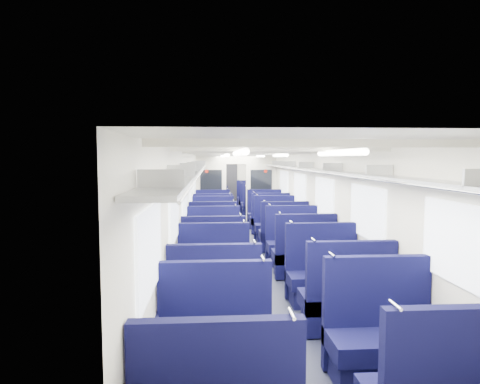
# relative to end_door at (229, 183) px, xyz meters

# --- Properties ---
(floor) EXTENTS (2.80, 18.00, 0.01)m
(floor) POSITION_rel_end_door_xyz_m (0.00, -8.94, -1.00)
(floor) COLOR black
(floor) RESTS_ON ground
(ceiling) EXTENTS (2.80, 18.00, 0.01)m
(ceiling) POSITION_rel_end_door_xyz_m (0.00, -8.94, 1.35)
(ceiling) COLOR white
(ceiling) RESTS_ON wall_left
(wall_left) EXTENTS (0.02, 18.00, 2.35)m
(wall_left) POSITION_rel_end_door_xyz_m (-1.40, -8.94, 0.18)
(wall_left) COLOR silver
(wall_left) RESTS_ON floor
(dado_left) EXTENTS (0.03, 17.90, 0.70)m
(dado_left) POSITION_rel_end_door_xyz_m (-1.39, -8.94, -0.65)
(dado_left) COLOR black
(dado_left) RESTS_ON floor
(wall_right) EXTENTS (0.02, 18.00, 2.35)m
(wall_right) POSITION_rel_end_door_xyz_m (1.40, -8.94, 0.18)
(wall_right) COLOR silver
(wall_right) RESTS_ON floor
(dado_right) EXTENTS (0.03, 17.90, 0.70)m
(dado_right) POSITION_rel_end_door_xyz_m (1.39, -8.94, -0.65)
(dado_right) COLOR black
(dado_right) RESTS_ON floor
(wall_far) EXTENTS (2.80, 0.02, 2.35)m
(wall_far) POSITION_rel_end_door_xyz_m (0.00, 0.06, 0.18)
(wall_far) COLOR silver
(wall_far) RESTS_ON floor
(luggage_rack_left) EXTENTS (0.36, 17.40, 0.18)m
(luggage_rack_left) POSITION_rel_end_door_xyz_m (-1.21, -8.94, 0.97)
(luggage_rack_left) COLOR #B2B5BA
(luggage_rack_left) RESTS_ON wall_left
(luggage_rack_right) EXTENTS (0.36, 17.40, 0.18)m
(luggage_rack_right) POSITION_rel_end_door_xyz_m (1.21, -8.94, 0.97)
(luggage_rack_right) COLOR #B2B5BA
(luggage_rack_right) RESTS_ON wall_right
(windows) EXTENTS (2.78, 15.60, 0.75)m
(windows) POSITION_rel_end_door_xyz_m (0.00, -9.40, 0.42)
(windows) COLOR white
(windows) RESTS_ON wall_left
(ceiling_fittings) EXTENTS (2.70, 16.06, 0.11)m
(ceiling_fittings) POSITION_rel_end_door_xyz_m (0.00, -9.20, 1.29)
(ceiling_fittings) COLOR silver
(ceiling_fittings) RESTS_ON ceiling
(end_door) EXTENTS (0.75, 0.06, 2.00)m
(end_door) POSITION_rel_end_door_xyz_m (0.00, 0.00, 0.00)
(end_door) COLOR black
(end_door) RESTS_ON floor
(bulkhead) EXTENTS (2.80, 0.10, 2.35)m
(bulkhead) POSITION_rel_end_door_xyz_m (-0.00, -5.47, 0.23)
(bulkhead) COLOR silver
(bulkhead) RESTS_ON floor
(seat_2) EXTENTS (1.11, 0.61, 1.24)m
(seat_2) POSITION_rel_end_door_xyz_m (-0.83, -16.14, -0.62)
(seat_2) COLOR #0B0C37
(seat_2) RESTS_ON floor
(seat_3) EXTENTS (1.11, 0.61, 1.24)m
(seat_3) POSITION_rel_end_door_xyz_m (0.83, -16.05, -0.62)
(seat_3) COLOR #0B0C37
(seat_3) RESTS_ON floor
(seat_4) EXTENTS (1.11, 0.61, 1.24)m
(seat_4) POSITION_rel_end_door_xyz_m (-0.83, -15.03, -0.62)
(seat_4) COLOR #0B0C37
(seat_4) RESTS_ON floor
(seat_5) EXTENTS (1.11, 0.61, 1.24)m
(seat_5) POSITION_rel_end_door_xyz_m (0.83, -14.96, -0.62)
(seat_5) COLOR #0B0C37
(seat_5) RESTS_ON floor
(seat_6) EXTENTS (1.11, 0.61, 1.24)m
(seat_6) POSITION_rel_end_door_xyz_m (-0.83, -13.74, -0.62)
(seat_6) COLOR #0B0C37
(seat_6) RESTS_ON floor
(seat_7) EXTENTS (1.11, 0.61, 1.24)m
(seat_7) POSITION_rel_end_door_xyz_m (0.83, -13.86, -0.62)
(seat_7) COLOR #0B0C37
(seat_7) RESTS_ON floor
(seat_8) EXTENTS (1.11, 0.61, 1.24)m
(seat_8) POSITION_rel_end_door_xyz_m (-0.83, -12.69, -0.62)
(seat_8) COLOR #0B0C37
(seat_8) RESTS_ON floor
(seat_9) EXTENTS (1.11, 0.61, 1.24)m
(seat_9) POSITION_rel_end_door_xyz_m (0.83, -12.52, -0.62)
(seat_9) COLOR #0B0C37
(seat_9) RESTS_ON floor
(seat_10) EXTENTS (1.11, 0.61, 1.24)m
(seat_10) POSITION_rel_end_door_xyz_m (-0.83, -11.48, -0.62)
(seat_10) COLOR #0B0C37
(seat_10) RESTS_ON floor
(seat_11) EXTENTS (1.11, 0.61, 1.24)m
(seat_11) POSITION_rel_end_door_xyz_m (0.83, -11.49, -0.62)
(seat_11) COLOR #0B0C37
(seat_11) RESTS_ON floor
(seat_12) EXTENTS (1.11, 0.61, 1.24)m
(seat_12) POSITION_rel_end_door_xyz_m (-0.83, -10.25, -0.62)
(seat_12) COLOR #0B0C37
(seat_12) RESTS_ON floor
(seat_13) EXTENTS (1.11, 0.61, 1.24)m
(seat_13) POSITION_rel_end_door_xyz_m (0.83, -10.34, -0.62)
(seat_13) COLOR #0B0C37
(seat_13) RESTS_ON floor
(seat_14) EXTENTS (1.11, 0.61, 1.24)m
(seat_14) POSITION_rel_end_door_xyz_m (-0.83, -9.15, -0.62)
(seat_14) COLOR #0B0C37
(seat_14) RESTS_ON floor
(seat_15) EXTENTS (1.11, 0.61, 1.24)m
(seat_15) POSITION_rel_end_door_xyz_m (0.83, -9.09, -0.62)
(seat_15) COLOR #0B0C37
(seat_15) RESTS_ON floor
(seat_16) EXTENTS (1.11, 0.61, 1.24)m
(seat_16) POSITION_rel_end_door_xyz_m (-0.83, -8.13, -0.62)
(seat_16) COLOR #0B0C37
(seat_16) RESTS_ON floor
(seat_17) EXTENTS (1.11, 0.61, 1.24)m
(seat_17) POSITION_rel_end_door_xyz_m (0.83, -8.01, -0.62)
(seat_17) COLOR #0B0C37
(seat_17) RESTS_ON floor
(seat_18) EXTENTS (1.11, 0.61, 1.24)m
(seat_18) POSITION_rel_end_door_xyz_m (-0.83, -6.95, -0.62)
(seat_18) COLOR #0B0C37
(seat_18) RESTS_ON floor
(seat_19) EXTENTS (1.11, 0.61, 1.24)m
(seat_19) POSITION_rel_end_door_xyz_m (0.83, -6.94, -0.62)
(seat_19) COLOR #0B0C37
(seat_19) RESTS_ON floor
(seat_20) EXTENTS (1.11, 0.61, 1.24)m
(seat_20) POSITION_rel_end_door_xyz_m (-0.83, -4.88, -0.62)
(seat_20) COLOR #0B0C37
(seat_20) RESTS_ON floor
(seat_21) EXTENTS (1.11, 0.61, 1.24)m
(seat_21) POSITION_rel_end_door_xyz_m (0.83, -4.90, -0.62)
(seat_21) COLOR #0B0C37
(seat_21) RESTS_ON floor
(seat_22) EXTENTS (1.11, 0.61, 1.24)m
(seat_22) POSITION_rel_end_door_xyz_m (-0.83, -3.62, -0.62)
(seat_22) COLOR #0B0C37
(seat_22) RESTS_ON floor
(seat_23) EXTENTS (1.11, 0.61, 1.24)m
(seat_23) POSITION_rel_end_door_xyz_m (0.83, -3.73, -0.62)
(seat_23) COLOR #0B0C37
(seat_23) RESTS_ON floor
(seat_24) EXTENTS (1.11, 0.61, 1.24)m
(seat_24) POSITION_rel_end_door_xyz_m (-0.83, -2.56, -0.62)
(seat_24) COLOR #0B0C37
(seat_24) RESTS_ON floor
(seat_25) EXTENTS (1.11, 0.61, 1.24)m
(seat_25) POSITION_rel_end_door_xyz_m (0.83, -2.59, -0.62)
(seat_25) COLOR #0B0C37
(seat_25) RESTS_ON floor
(seat_26) EXTENTS (1.11, 0.61, 1.24)m
(seat_26) POSITION_rel_end_door_xyz_m (-0.83, -1.33, -0.62)
(seat_26) COLOR #0B0C37
(seat_26) RESTS_ON floor
(seat_27) EXTENTS (1.11, 0.61, 1.24)m
(seat_27) POSITION_rel_end_door_xyz_m (0.83, -1.47, -0.62)
(seat_27) COLOR #0B0C37
(seat_27) RESTS_ON floor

